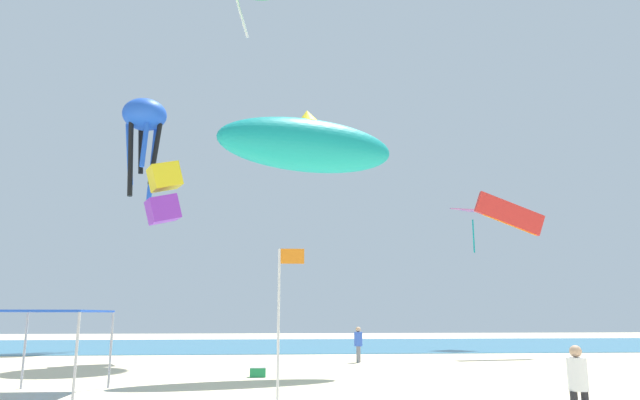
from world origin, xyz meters
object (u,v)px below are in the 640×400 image
Objects in this scene: kite_inflatable_teal at (307,145)px; kite_octopus_blue at (144,120)px; person_near_tent at (358,341)px; kite_parafoil_red at (510,214)px; kite_diamond_pink at (472,213)px; kite_box_yellow at (164,193)px; canopy_tent at (51,314)px; person_leftmost at (578,380)px; cooler_box at (258,372)px; banner_flag at (282,313)px.

kite_octopus_blue is at bearing -74.72° from kite_inflatable_teal.
person_near_tent is 11.96m from kite_parafoil_red.
kite_box_yellow reaches higher than kite_diamond_pink.
kite_box_yellow is (-19.25, -9.01, -0.85)m from kite_diamond_pink.
kite_diamond_pink is (9.61, 10.56, 8.13)m from person_near_tent.
kite_octopus_blue reaches higher than canopy_tent.
person_leftmost is 12.05m from cooler_box.
kite_parafoil_red is 0.58× the size of kite_octopus_blue.
kite_box_yellow is at bearing -0.54° from kite_octopus_blue.
banner_flag reaches higher than canopy_tent.
kite_octopus_blue is at bearing 146.12° from kite_diamond_pink.
kite_inflatable_teal reaches higher than kite_parafoil_red.
kite_inflatable_teal reaches higher than kite_box_yellow.
kite_box_yellow reaches higher than cooler_box.
person_leftmost is at bearing -25.10° from canopy_tent.
canopy_tent is at bearing -142.63° from cooler_box.
kite_octopus_blue is at bearing 157.53° from kite_parafoil_red.
canopy_tent is at bearing 153.75° from kite_box_yellow.
kite_parafoil_red is (13.03, 17.46, 5.52)m from banner_flag.
kite_parafoil_red is (13.74, 9.43, 7.58)m from cooler_box.
canopy_tent is at bearing -25.97° from person_near_tent.
cooler_box is (-4.52, -5.98, -0.78)m from person_near_tent.
kite_diamond_pink reaches higher than person_leftmost.
banner_flag is (6.43, -3.65, 0.03)m from canopy_tent.
kite_inflatable_teal reaches higher than kite_diamond_pink.
cooler_box is at bearing 95.02° from banner_flag.
cooler_box is 18.30m from kite_parafoil_red.
kite_parafoil_red reaches higher than person_near_tent.
kite_inflatable_teal is at bearing 34.13° from canopy_tent.
kite_octopus_blue is (-2.92, 21.80, 13.31)m from canopy_tent.
kite_octopus_blue is at bearing -112.27° from person_near_tent.
person_near_tent is 1.02× the size of person_leftmost.
cooler_box is at bearing -75.45° from person_leftmost.
kite_octopus_blue reaches higher than person_leftmost.
canopy_tent is 29.65m from kite_diamond_pink.
person_near_tent is 22.72m from kite_octopus_blue.
canopy_tent is 14.62m from person_near_tent.
kite_parafoil_red is at bearing 35.34° from canopy_tent.
kite_octopus_blue is (-13.17, 11.45, 14.55)m from person_near_tent.
kite_inflatable_teal is at bearing 21.91° from cooler_box.
kite_inflatable_teal is at bearing -8.73° from person_near_tent.
cooler_box is at bearing 6.23° from kite_octopus_blue.
person_leftmost is 0.51× the size of kite_diamond_pink.
person_leftmost is 0.20× the size of kite_inflatable_teal.
person_leftmost is 2.80× the size of cooler_box.
kite_diamond_pink reaches higher than cooler_box.
kite_diamond_pink is (13.43, 24.57, 6.86)m from banner_flag.
person_near_tent is at bearing 45.30° from canopy_tent.
kite_parafoil_red is (9.22, 3.45, 6.79)m from person_near_tent.
canopy_tent reaches higher than person_near_tent.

